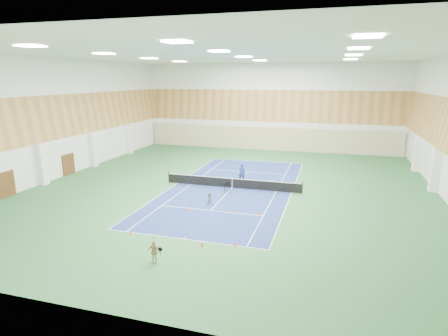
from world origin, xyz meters
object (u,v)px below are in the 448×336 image
(child_court, at_px, (210,199))
(ball_cart, at_px, (227,187))
(tennis_net, at_px, (232,182))
(coach, at_px, (242,173))
(child_apron, at_px, (154,252))

(child_court, distance_m, ball_cart, 3.81)
(child_court, bearing_deg, tennis_net, 82.61)
(coach, xyz_separation_m, ball_cart, (-0.43, -3.73, -0.46))
(tennis_net, bearing_deg, coach, 82.00)
(child_apron, bearing_deg, coach, 92.06)
(coach, bearing_deg, ball_cart, 66.26)
(coach, height_order, child_court, coach)
(tennis_net, height_order, child_apron, child_apron)
(tennis_net, relative_size, child_apron, 9.90)
(child_court, bearing_deg, child_apron, -91.32)
(tennis_net, bearing_deg, child_court, -95.45)
(tennis_net, relative_size, child_court, 12.39)
(tennis_net, xyz_separation_m, child_court, (-0.49, -5.15, -0.03))
(child_court, relative_size, ball_cart, 1.13)
(child_apron, bearing_deg, ball_cart, 93.19)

